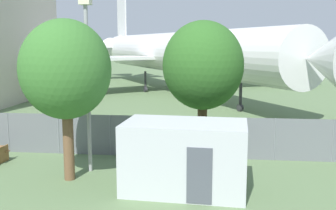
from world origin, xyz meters
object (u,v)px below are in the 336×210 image
(portable_cabin, at_px, (185,157))
(tree_behind_benches, at_px, (66,70))
(airplane, at_px, (172,53))
(tree_left_of_cabin, at_px, (203,66))

(portable_cabin, distance_m, tree_behind_benches, 5.52)
(airplane, bearing_deg, tree_behind_benches, -32.23)
(airplane, relative_size, tree_left_of_cabin, 6.76)
(tree_left_of_cabin, height_order, tree_behind_benches, tree_left_of_cabin)
(portable_cabin, height_order, tree_left_of_cabin, tree_left_of_cabin)
(airplane, height_order, tree_left_of_cabin, airplane)
(airplane, xyz_separation_m, portable_cabin, (3.39, -28.86, -3.06))
(airplane, bearing_deg, portable_cabin, -23.14)
(airplane, bearing_deg, tree_left_of_cabin, -19.42)
(airplane, relative_size, portable_cabin, 9.83)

